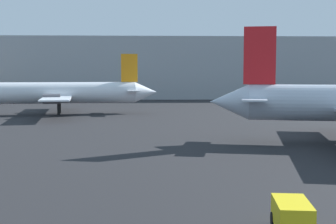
# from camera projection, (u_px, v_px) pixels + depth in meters

# --- Properties ---
(airplane_distant) EXTENTS (32.36, 25.01, 9.10)m
(airplane_distant) POSITION_uv_depth(u_px,v_px,m) (52.00, 93.00, 68.49)
(airplane_distant) COLOR silver
(airplane_distant) RESTS_ON ground_plane
(baggage_cart) EXTENTS (1.65, 2.55, 1.30)m
(baggage_cart) POSITION_uv_depth(u_px,v_px,m) (292.00, 215.00, 17.82)
(baggage_cart) COLOR gold
(baggage_cart) RESTS_ON ground_plane
(terminal_building) EXTENTS (99.95, 27.13, 14.56)m
(terminal_building) POSITION_uv_depth(u_px,v_px,m) (182.00, 68.00, 118.75)
(terminal_building) COLOR #999EA3
(terminal_building) RESTS_ON ground_plane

